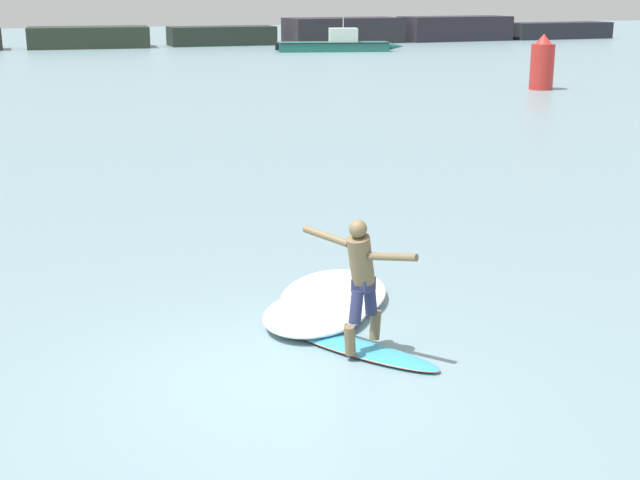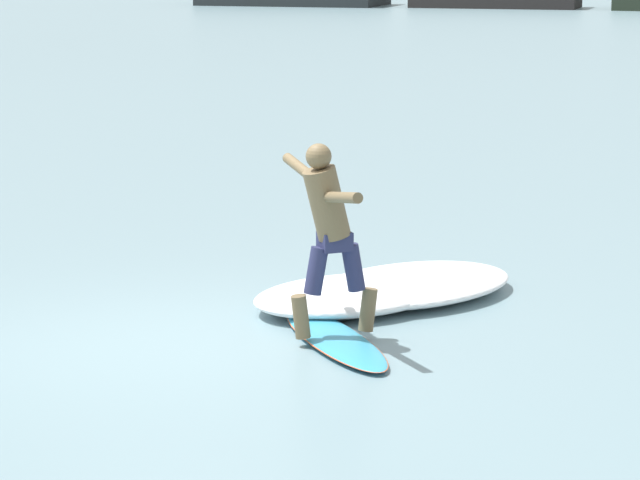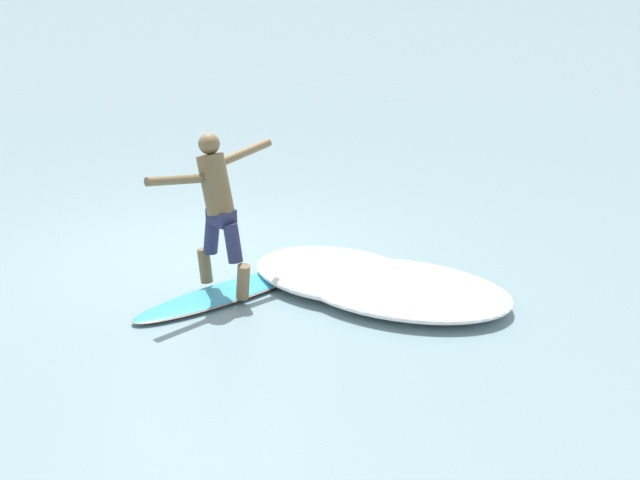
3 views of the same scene
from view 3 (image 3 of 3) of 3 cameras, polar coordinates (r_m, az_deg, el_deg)
The scene contains 5 objects.
ground_plane at distance 10.52m, azimuth -7.97°, elevation -0.95°, with size 200.00×200.00×0.00m, color #7696A1.
surfboard at distance 9.37m, azimuth -5.93°, elevation -3.36°, with size 1.66×2.15×0.21m.
surfer at distance 9.04m, azimuth -6.61°, elevation 2.49°, with size 1.04×1.27×1.65m.
wave_foam_at_tail at distance 9.57m, azimuth 1.09°, elevation -2.16°, with size 2.24×2.32×0.25m.
wave_foam_at_nose at distance 9.24m, azimuth 5.29°, elevation -3.14°, with size 2.44×2.72×0.24m.
Camera 3 is at (9.80, 0.42, 3.80)m, focal length 50.00 mm.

